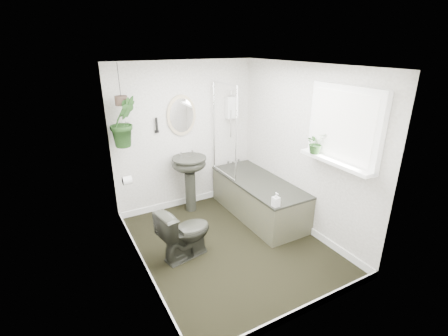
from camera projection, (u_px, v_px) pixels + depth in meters
floor at (229, 245)px, 4.35m from camera, size 2.30×2.80×0.02m
ceiling at (231, 64)px, 3.51m from camera, size 2.30×2.80×0.02m
wall_back at (185, 137)px, 5.09m from camera, size 2.30×0.02×2.30m
wall_front at (312, 215)px, 2.78m from camera, size 2.30×0.02×2.30m
wall_left at (135, 183)px, 3.41m from camera, size 0.02×2.80×2.30m
wall_right at (303, 150)px, 4.46m from camera, size 0.02×2.80×2.30m
skirting at (229, 241)px, 4.33m from camera, size 2.30×2.80×0.10m
bathtub at (258, 198)px, 5.01m from camera, size 0.72×1.72×0.58m
bath_screen at (224, 131)px, 4.91m from camera, size 0.04×0.72×1.40m
shower_box at (232, 107)px, 5.24m from camera, size 0.20×0.10×0.35m
oval_mirror at (182, 115)px, 4.90m from camera, size 0.46×0.03×0.62m
wall_sconce at (157, 125)px, 4.75m from camera, size 0.04×0.04×0.22m
toilet_roll_holder at (127, 180)px, 4.10m from camera, size 0.11×0.11×0.11m
window_recess at (344, 126)px, 3.67m from camera, size 0.08×1.00×0.90m
window_sill at (335, 161)px, 3.79m from camera, size 0.18×1.00×0.04m
window_blinds at (341, 126)px, 3.65m from camera, size 0.01×0.86×0.76m
toilet at (185, 232)px, 4.00m from camera, size 0.73×0.50×0.68m
pedestal_sink at (190, 184)px, 5.09m from camera, size 0.56×0.49×0.90m
sill_plant at (316, 143)px, 3.97m from camera, size 0.27×0.25×0.26m
hanging_plant at (124, 122)px, 4.29m from camera, size 0.42×0.36×0.68m
soap_bottle at (276, 200)px, 4.10m from camera, size 0.09×0.09×0.19m
hanging_pot at (121, 101)px, 4.19m from camera, size 0.16×0.16×0.12m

